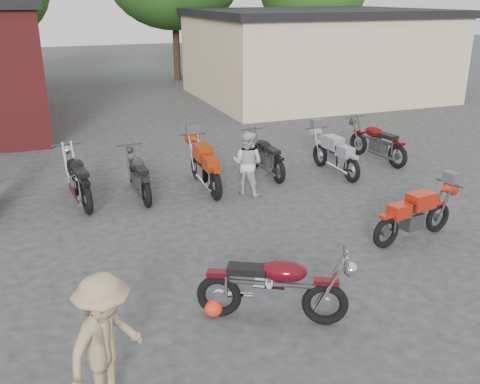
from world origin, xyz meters
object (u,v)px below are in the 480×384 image
object	(u,v)px
row_bike_4	(205,163)
row_bike_7	(377,140)
person_light	(248,163)
sportbike	(416,212)
helmet	(213,308)
vintage_motorcycle	(275,283)
row_bike_6	(335,152)
row_bike_3	(138,173)
row_bike_2	(77,175)
row_bike_5	(266,153)
person_tan	(106,345)

from	to	relation	value
row_bike_4	row_bike_7	size ratio (longest dim) A/B	1.03
person_light	sportbike	bearing A→B (deg)	165.16
sportbike	helmet	world-z (taller)	sportbike
vintage_motorcycle	row_bike_6	bearing A→B (deg)	81.82
vintage_motorcycle	row_bike_3	xyz separation A→B (m)	(-0.81, 5.67, -0.03)
person_light	row_bike_2	world-z (taller)	person_light
row_bike_5	row_bike_4	bearing A→B (deg)	102.82
vintage_motorcycle	sportbike	distance (m)	3.88
row_bike_4	sportbike	bearing A→B (deg)	-144.65
person_tan	row_bike_3	distance (m)	6.77
row_bike_4	row_bike_6	world-z (taller)	row_bike_4
vintage_motorcycle	row_bike_2	distance (m)	6.17
row_bike_4	row_bike_3	bearing A→B (deg)	89.09
helmet	person_tan	xyz separation A→B (m)	(-1.64, -1.32, 0.71)
row_bike_5	row_bike_6	bearing A→B (deg)	-110.14
row_bike_2	row_bike_3	world-z (taller)	row_bike_2
row_bike_5	person_tan	bearing A→B (deg)	143.29
sportbike	vintage_motorcycle	bearing A→B (deg)	-166.71
vintage_motorcycle	row_bike_7	xyz separation A→B (m)	(5.86, 6.08, 0.01)
person_tan	row_bike_5	world-z (taller)	person_tan
helmet	row_bike_7	xyz separation A→B (m)	(6.63, 5.67, 0.48)
vintage_motorcycle	row_bike_7	distance (m)	8.45
row_bike_3	row_bike_7	world-z (taller)	row_bike_7
vintage_motorcycle	row_bike_6	size ratio (longest dim) A/B	1.04
sportbike	person_tan	bearing A→B (deg)	-167.62
vintage_motorcycle	row_bike_2	world-z (taller)	row_bike_2
person_tan	row_bike_2	world-z (taller)	person_tan
row_bike_4	row_bike_6	distance (m)	3.46
helmet	row_bike_2	bearing A→B (deg)	104.22
helmet	row_bike_7	distance (m)	8.74
helmet	row_bike_3	world-z (taller)	row_bike_3
person_tan	row_bike_4	size ratio (longest dim) A/B	0.78
row_bike_7	person_tan	bearing A→B (deg)	120.68
row_bike_6	person_tan	bearing A→B (deg)	130.80
person_tan	row_bike_5	xyz separation A→B (m)	(4.93, 6.98, -0.27)
row_bike_4	row_bike_6	bearing A→B (deg)	-91.16
row_bike_7	helmet	bearing A→B (deg)	121.02
person_tan	row_bike_7	world-z (taller)	person_tan
person_light	row_bike_5	distance (m)	1.53
sportbike	row_bike_5	bearing A→B (deg)	93.43
vintage_motorcycle	row_bike_7	bearing A→B (deg)	75.23
row_bike_5	row_bike_7	xyz separation A→B (m)	(3.34, 0.01, 0.04)
helmet	sportbike	bearing A→B (deg)	14.21
sportbike	row_bike_6	bearing A→B (deg)	71.47
sportbike	row_bike_5	size ratio (longest dim) A/B	0.97
sportbike	person_tan	distance (m)	6.47
row_bike_2	row_bike_6	size ratio (longest dim) A/B	1.08
person_light	row_bike_7	size ratio (longest dim) A/B	0.72
helmet	row_bike_6	size ratio (longest dim) A/B	0.14
person_light	row_bike_4	world-z (taller)	person_light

